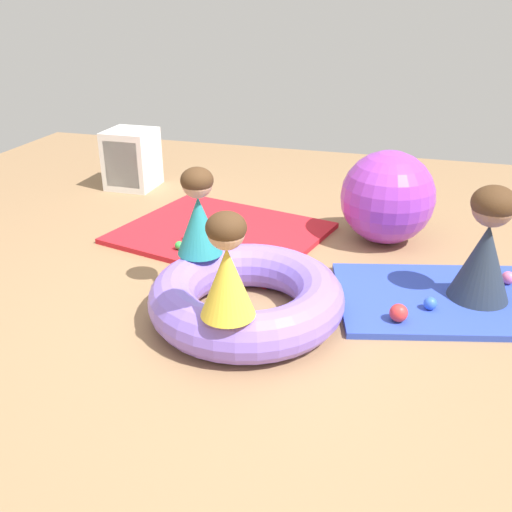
{
  "coord_description": "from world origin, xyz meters",
  "views": [
    {
      "loc": [
        0.81,
        -2.8,
        1.78
      ],
      "look_at": [
        -0.07,
        0.23,
        0.32
      ],
      "focal_mm": 40.43,
      "sensor_mm": 36.0,
      "label": 1
    }
  ],
  "objects_px": {
    "inflatable_cushion": "(246,297)",
    "play_ball_red": "(399,313)",
    "child_in_yellow": "(227,267)",
    "play_ball_green": "(179,245)",
    "child_in_teal": "(198,213)",
    "storage_cube": "(131,160)",
    "exercise_ball_large": "(387,197)",
    "adult_seated": "(486,245)",
    "play_ball_pink": "(508,278)",
    "play_ball_blue": "(430,303)",
    "play_ball_yellow": "(193,234)"
  },
  "relations": [
    {
      "from": "play_ball_yellow",
      "to": "storage_cube",
      "type": "height_order",
      "value": "storage_cube"
    },
    {
      "from": "play_ball_green",
      "to": "play_ball_red",
      "type": "relative_size",
      "value": 0.6
    },
    {
      "from": "child_in_yellow",
      "to": "play_ball_pink",
      "type": "distance_m",
      "value": 2.0
    },
    {
      "from": "child_in_teal",
      "to": "exercise_ball_large",
      "type": "distance_m",
      "value": 1.6
    },
    {
      "from": "adult_seated",
      "to": "play_ball_red",
      "type": "xyz_separation_m",
      "value": [
        -0.46,
        -0.43,
        -0.3
      ]
    },
    {
      "from": "inflatable_cushion",
      "to": "child_in_teal",
      "type": "relative_size",
      "value": 2.09
    },
    {
      "from": "inflatable_cushion",
      "to": "play_ball_yellow",
      "type": "xyz_separation_m",
      "value": [
        -0.71,
        0.92,
        -0.05
      ]
    },
    {
      "from": "play_ball_blue",
      "to": "play_ball_green",
      "type": "bearing_deg",
      "value": 167.73
    },
    {
      "from": "child_in_yellow",
      "to": "play_ball_red",
      "type": "height_order",
      "value": "child_in_yellow"
    },
    {
      "from": "inflatable_cushion",
      "to": "storage_cube",
      "type": "height_order",
      "value": "storage_cube"
    },
    {
      "from": "inflatable_cushion",
      "to": "play_ball_red",
      "type": "xyz_separation_m",
      "value": [
        0.87,
        0.15,
        -0.05
      ]
    },
    {
      "from": "child_in_teal",
      "to": "storage_cube",
      "type": "relative_size",
      "value": 0.98
    },
    {
      "from": "inflatable_cushion",
      "to": "storage_cube",
      "type": "relative_size",
      "value": 2.05
    },
    {
      "from": "child_in_yellow",
      "to": "play_ball_green",
      "type": "relative_size",
      "value": 8.59
    },
    {
      "from": "play_ball_red",
      "to": "inflatable_cushion",
      "type": "bearing_deg",
      "value": -170.13
    },
    {
      "from": "inflatable_cushion",
      "to": "child_in_yellow",
      "type": "xyz_separation_m",
      "value": [
        0.04,
        -0.44,
        0.41
      ]
    },
    {
      "from": "adult_seated",
      "to": "exercise_ball_large",
      "type": "height_order",
      "value": "adult_seated"
    },
    {
      "from": "adult_seated",
      "to": "inflatable_cushion",
      "type": "bearing_deg",
      "value": -60.85
    },
    {
      "from": "play_ball_green",
      "to": "adult_seated",
      "type": "bearing_deg",
      "value": -4.03
    },
    {
      "from": "adult_seated",
      "to": "play_ball_red",
      "type": "relative_size",
      "value": 6.77
    },
    {
      "from": "child_in_yellow",
      "to": "adult_seated",
      "type": "xyz_separation_m",
      "value": [
        1.29,
        1.02,
        -0.16
      ]
    },
    {
      "from": "child_in_yellow",
      "to": "play_ball_yellow",
      "type": "bearing_deg",
      "value": 157.62
    },
    {
      "from": "exercise_ball_large",
      "to": "play_ball_pink",
      "type": "bearing_deg",
      "value": -35.11
    },
    {
      "from": "adult_seated",
      "to": "play_ball_green",
      "type": "height_order",
      "value": "adult_seated"
    },
    {
      "from": "inflatable_cushion",
      "to": "play_ball_blue",
      "type": "distance_m",
      "value": 1.1
    },
    {
      "from": "child_in_teal",
      "to": "exercise_ball_large",
      "type": "height_order",
      "value": "child_in_teal"
    },
    {
      "from": "child_in_teal",
      "to": "child_in_yellow",
      "type": "relative_size",
      "value": 0.99
    },
    {
      "from": "play_ball_yellow",
      "to": "storage_cube",
      "type": "distance_m",
      "value": 1.61
    },
    {
      "from": "play_ball_blue",
      "to": "play_ball_yellow",
      "type": "bearing_deg",
      "value": 161.76
    },
    {
      "from": "adult_seated",
      "to": "exercise_ball_large",
      "type": "xyz_separation_m",
      "value": [
        -0.64,
        0.83,
        -0.04
      ]
    },
    {
      "from": "child_in_yellow",
      "to": "play_ball_green",
      "type": "height_order",
      "value": "child_in_yellow"
    },
    {
      "from": "play_ball_yellow",
      "to": "exercise_ball_large",
      "type": "bearing_deg",
      "value": 19.67
    },
    {
      "from": "inflatable_cushion",
      "to": "child_in_yellow",
      "type": "bearing_deg",
      "value": -85.12
    },
    {
      "from": "adult_seated",
      "to": "play_ball_red",
      "type": "height_order",
      "value": "adult_seated"
    },
    {
      "from": "play_ball_red",
      "to": "exercise_ball_large",
      "type": "relative_size",
      "value": 0.15
    },
    {
      "from": "child_in_teal",
      "to": "play_ball_yellow",
      "type": "distance_m",
      "value": 0.89
    },
    {
      "from": "child_in_yellow",
      "to": "play_ball_pink",
      "type": "bearing_deg",
      "value": 79.11
    },
    {
      "from": "play_ball_red",
      "to": "exercise_ball_large",
      "type": "distance_m",
      "value": 1.3
    },
    {
      "from": "play_ball_green",
      "to": "play_ball_yellow",
      "type": "bearing_deg",
      "value": 79.77
    },
    {
      "from": "play_ball_yellow",
      "to": "child_in_yellow",
      "type": "bearing_deg",
      "value": -61.18
    },
    {
      "from": "child_in_yellow",
      "to": "play_ball_green",
      "type": "distance_m",
      "value": 1.48
    },
    {
      "from": "play_ball_blue",
      "to": "exercise_ball_large",
      "type": "distance_m",
      "value": 1.17
    },
    {
      "from": "child_in_teal",
      "to": "play_ball_blue",
      "type": "bearing_deg",
      "value": -21.07
    },
    {
      "from": "child_in_teal",
      "to": "storage_cube",
      "type": "distance_m",
      "value": 2.35
    },
    {
      "from": "play_ball_blue",
      "to": "adult_seated",
      "type": "bearing_deg",
      "value": 40.79
    },
    {
      "from": "play_ball_pink",
      "to": "exercise_ball_large",
      "type": "xyz_separation_m",
      "value": [
        -0.84,
        0.59,
        0.27
      ]
    },
    {
      "from": "child_in_teal",
      "to": "play_ball_pink",
      "type": "relative_size",
      "value": 6.48
    },
    {
      "from": "adult_seated",
      "to": "storage_cube",
      "type": "relative_size",
      "value": 1.29
    },
    {
      "from": "child_in_teal",
      "to": "play_ball_yellow",
      "type": "height_order",
      "value": "child_in_teal"
    },
    {
      "from": "play_ball_pink",
      "to": "play_ball_blue",
      "type": "relative_size",
      "value": 1.08
    }
  ]
}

